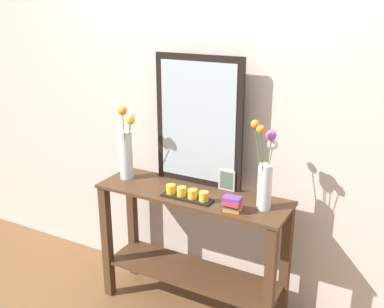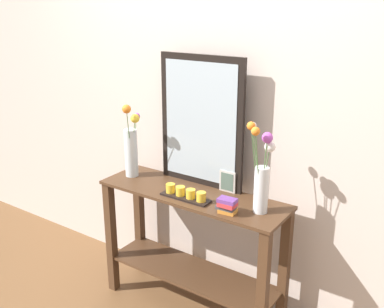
{
  "view_description": "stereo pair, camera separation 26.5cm",
  "coord_description": "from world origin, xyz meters",
  "px_view_note": "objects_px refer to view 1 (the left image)",
  "views": [
    {
      "loc": [
        1.19,
        -2.21,
        1.94
      ],
      "look_at": [
        0.0,
        0.0,
        1.08
      ],
      "focal_mm": 41.85,
      "sensor_mm": 36.0,
      "label": 1
    },
    {
      "loc": [
        1.42,
        -2.07,
        1.94
      ],
      "look_at": [
        0.0,
        0.0,
        1.08
      ],
      "focal_mm": 41.85,
      "sensor_mm": 36.0,
      "label": 2
    }
  ],
  "objects_px": {
    "mirror_leaning": "(198,122)",
    "candle_tray": "(187,194)",
    "console_table": "(192,239)",
    "vase_right": "(265,172)",
    "book_stack": "(232,204)",
    "picture_frame_small": "(227,180)",
    "tall_vase_left": "(126,149)"
  },
  "relations": [
    {
      "from": "console_table",
      "to": "candle_tray",
      "type": "height_order",
      "value": "candle_tray"
    },
    {
      "from": "tall_vase_left",
      "to": "book_stack",
      "type": "height_order",
      "value": "tall_vase_left"
    },
    {
      "from": "mirror_leaning",
      "to": "vase_right",
      "type": "distance_m",
      "value": 0.55
    },
    {
      "from": "vase_right",
      "to": "mirror_leaning",
      "type": "bearing_deg",
      "value": 162.35
    },
    {
      "from": "tall_vase_left",
      "to": "candle_tray",
      "type": "relative_size",
      "value": 1.59
    },
    {
      "from": "book_stack",
      "to": "candle_tray",
      "type": "bearing_deg",
      "value": 174.6
    },
    {
      "from": "book_stack",
      "to": "mirror_leaning",
      "type": "bearing_deg",
      "value": 142.36
    },
    {
      "from": "candle_tray",
      "to": "book_stack",
      "type": "bearing_deg",
      "value": -5.4
    },
    {
      "from": "candle_tray",
      "to": "tall_vase_left",
      "type": "bearing_deg",
      "value": 169.05
    },
    {
      "from": "picture_frame_small",
      "to": "candle_tray",
      "type": "bearing_deg",
      "value": -124.06
    },
    {
      "from": "mirror_leaning",
      "to": "tall_vase_left",
      "type": "bearing_deg",
      "value": -161.93
    },
    {
      "from": "vase_right",
      "to": "picture_frame_small",
      "type": "relative_size",
      "value": 3.86
    },
    {
      "from": "candle_tray",
      "to": "vase_right",
      "type": "bearing_deg",
      "value": 11.04
    },
    {
      "from": "mirror_leaning",
      "to": "picture_frame_small",
      "type": "height_order",
      "value": "mirror_leaning"
    },
    {
      "from": "tall_vase_left",
      "to": "candle_tray",
      "type": "bearing_deg",
      "value": -10.95
    },
    {
      "from": "console_table",
      "to": "tall_vase_left",
      "type": "xyz_separation_m",
      "value": [
        -0.49,
        0.01,
        0.53
      ]
    },
    {
      "from": "console_table",
      "to": "mirror_leaning",
      "type": "bearing_deg",
      "value": 103.84
    },
    {
      "from": "candle_tray",
      "to": "book_stack",
      "type": "height_order",
      "value": "book_stack"
    },
    {
      "from": "mirror_leaning",
      "to": "book_stack",
      "type": "height_order",
      "value": "mirror_leaning"
    },
    {
      "from": "book_stack",
      "to": "console_table",
      "type": "bearing_deg",
      "value": 159.45
    },
    {
      "from": "candle_tray",
      "to": "console_table",
      "type": "bearing_deg",
      "value": 99.39
    },
    {
      "from": "mirror_leaning",
      "to": "vase_right",
      "type": "xyz_separation_m",
      "value": [
        0.49,
        -0.16,
        -0.19
      ]
    },
    {
      "from": "vase_right",
      "to": "book_stack",
      "type": "distance_m",
      "value": 0.25
    },
    {
      "from": "mirror_leaning",
      "to": "tall_vase_left",
      "type": "distance_m",
      "value": 0.51
    },
    {
      "from": "vase_right",
      "to": "picture_frame_small",
      "type": "distance_m",
      "value": 0.36
    },
    {
      "from": "vase_right",
      "to": "candle_tray",
      "type": "distance_m",
      "value": 0.49
    },
    {
      "from": "vase_right",
      "to": "book_stack",
      "type": "relative_size",
      "value": 4.37
    },
    {
      "from": "mirror_leaning",
      "to": "tall_vase_left",
      "type": "height_order",
      "value": "mirror_leaning"
    },
    {
      "from": "mirror_leaning",
      "to": "candle_tray",
      "type": "xyz_separation_m",
      "value": [
        0.05,
        -0.24,
        -0.38
      ]
    },
    {
      "from": "console_table",
      "to": "book_stack",
      "type": "height_order",
      "value": "book_stack"
    },
    {
      "from": "mirror_leaning",
      "to": "picture_frame_small",
      "type": "bearing_deg",
      "value": -4.5
    },
    {
      "from": "vase_right",
      "to": "picture_frame_small",
      "type": "xyz_separation_m",
      "value": [
        -0.29,
        0.14,
        -0.15
      ]
    }
  ]
}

